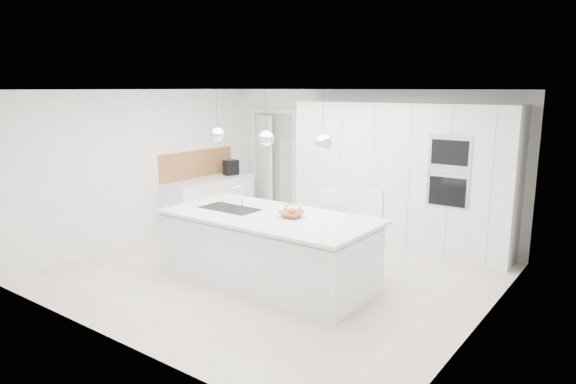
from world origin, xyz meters
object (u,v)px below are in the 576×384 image
Objects in this scene: bar_stool_right at (367,234)px; fruit_bowl at (292,214)px; bar_stool_left at (328,232)px; island_base at (267,250)px; espresso_machine at (231,167)px.

fruit_bowl is at bearing -108.81° from bar_stool_right.
bar_stool_left is at bearing -142.33° from bar_stool_right.
bar_stool_left reaches higher than island_base.
island_base is 8.85× the size of fruit_bowl.
bar_stool_right is at bearing -5.22° from espresso_machine.
fruit_bowl is (0.31, 0.12, 0.51)m from island_base.
espresso_machine is (-2.84, 1.95, 0.10)m from fruit_bowl.
bar_stool_right reaches higher than island_base.
bar_stool_left is 0.54m from bar_stool_right.
espresso_machine is 0.24× the size of bar_stool_right.
fruit_bowl is 0.28× the size of bar_stool_left.
bar_stool_right is (0.64, 0.85, -0.35)m from fruit_bowl.
bar_stool_right is (0.51, 0.18, 0.02)m from bar_stool_left.
fruit_bowl is at bearing 20.79° from island_base.
bar_stool_left is at bearing 60.55° from island_base.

